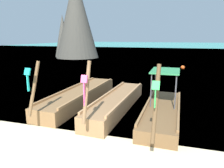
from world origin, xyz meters
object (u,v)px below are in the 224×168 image
(longtail_boat_green_ribbon, at_px, (162,111))
(mooring_buoy_near, at_px, (183,67))
(longtail_boat_turquoise_ribbon, at_px, (80,96))
(karst_rock, at_px, (75,18))
(longtail_boat_pink_ribbon, at_px, (117,103))

(longtail_boat_green_ribbon, bearing_deg, mooring_buoy_near, 84.94)
(longtail_boat_turquoise_ribbon, height_order, karst_rock, karst_rock)
(longtail_boat_turquoise_ribbon, xyz_separation_m, longtail_boat_pink_ribbon, (2.11, -0.57, 0.01))
(longtail_boat_turquoise_ribbon, relative_size, karst_rock, 0.55)
(mooring_buoy_near, bearing_deg, karst_rock, 152.62)
(karst_rock, bearing_deg, longtail_boat_turquoise_ribbon, -63.45)
(karst_rock, bearing_deg, longtail_boat_green_ribbon, -56.37)
(longtail_boat_green_ribbon, bearing_deg, longtail_boat_turquoise_ribbon, 166.48)
(karst_rock, xyz_separation_m, mooring_buoy_near, (16.04, -8.30, -5.90))
(longtail_boat_turquoise_ribbon, relative_size, longtail_boat_pink_ribbon, 1.13)
(longtail_boat_pink_ribbon, bearing_deg, longtail_boat_green_ribbon, -11.80)
(karst_rock, bearing_deg, longtail_boat_pink_ribbon, -59.74)
(longtail_boat_pink_ribbon, bearing_deg, karst_rock, 120.26)
(longtail_boat_turquoise_ribbon, relative_size, mooring_buoy_near, 17.36)
(longtail_boat_turquoise_ribbon, xyz_separation_m, longtail_boat_green_ribbon, (4.18, -1.01, -0.00))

